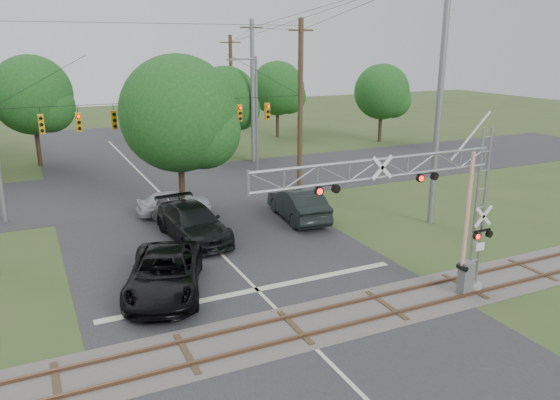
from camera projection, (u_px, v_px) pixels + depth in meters
name	position (u px, v px, depth m)	size (l,w,h in m)	color
ground	(323.00, 356.00, 17.87)	(160.00, 160.00, 0.00)	#344821
road_main	(221.00, 254.00, 26.55)	(14.00, 90.00, 0.02)	#272629
road_cross	(155.00, 188.00, 38.70)	(90.00, 12.00, 0.02)	#272629
railroad_track	(295.00, 328.00, 19.60)	(90.00, 3.20, 0.17)	#4D4843
crossing_gantry	(421.00, 202.00, 20.21)	(10.40, 0.87, 6.79)	gray
traffic_signal_span	(177.00, 113.00, 34.01)	(19.34, 0.36, 11.50)	slate
pickup_black	(165.00, 274.00, 22.17)	(2.85, 6.19, 1.72)	black
car_dark	(193.00, 223.00, 28.34)	(2.51, 6.17, 1.79)	black
sedan_silver	(174.00, 202.00, 32.45)	(1.76, 4.38, 1.49)	#B6B8BF
suv_dark	(298.00, 204.00, 31.55)	(1.95, 5.60, 1.85)	black
streetlight	(254.00, 109.00, 41.72)	(2.39, 0.25, 8.95)	slate
utility_poles	(189.00, 101.00, 36.41)	(26.85, 27.46, 14.17)	#3A291B
treeline	(121.00, 98.00, 44.38)	(53.03, 29.45, 9.38)	#372319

